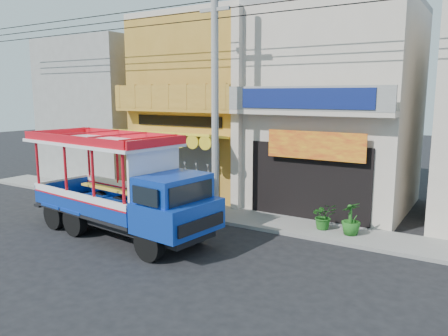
{
  "coord_description": "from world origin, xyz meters",
  "views": [
    {
      "loc": [
        7.65,
        -10.03,
        4.7
      ],
      "look_at": [
        -0.12,
        2.5,
        2.19
      ],
      "focal_mm": 35.0,
      "sensor_mm": 36.0,
      "label": 1
    }
  ],
  "objects_px": {
    "utility_pole": "(218,84)",
    "green_sign": "(135,191)",
    "songthaew_truck": "(130,190)",
    "potted_plant_c": "(351,218)",
    "potted_plant_a": "(324,216)"
  },
  "relations": [
    {
      "from": "potted_plant_a",
      "to": "potted_plant_c",
      "type": "relative_size",
      "value": 0.84
    },
    {
      "from": "songthaew_truck",
      "to": "green_sign",
      "type": "xyz_separation_m",
      "value": [
        -3.14,
        3.57,
        -1.08
      ]
    },
    {
      "from": "green_sign",
      "to": "potted_plant_c",
      "type": "relative_size",
      "value": 0.96
    },
    {
      "from": "songthaew_truck",
      "to": "potted_plant_a",
      "type": "distance_m",
      "value": 6.59
    },
    {
      "from": "songthaew_truck",
      "to": "potted_plant_c",
      "type": "relative_size",
      "value": 6.87
    },
    {
      "from": "utility_pole",
      "to": "songthaew_truck",
      "type": "bearing_deg",
      "value": -112.58
    },
    {
      "from": "potted_plant_a",
      "to": "potted_plant_c",
      "type": "bearing_deg",
      "value": -42.77
    },
    {
      "from": "utility_pole",
      "to": "green_sign",
      "type": "relative_size",
      "value": 26.52
    },
    {
      "from": "songthaew_truck",
      "to": "potted_plant_c",
      "type": "height_order",
      "value": "songthaew_truck"
    },
    {
      "from": "green_sign",
      "to": "potted_plant_a",
      "type": "xyz_separation_m",
      "value": [
        8.29,
        0.41,
        0.02
      ]
    },
    {
      "from": "green_sign",
      "to": "potted_plant_c",
      "type": "height_order",
      "value": "potted_plant_c"
    },
    {
      "from": "songthaew_truck",
      "to": "potted_plant_a",
      "type": "xyz_separation_m",
      "value": [
        5.14,
        3.98,
        -1.06
      ]
    },
    {
      "from": "songthaew_truck",
      "to": "potted_plant_c",
      "type": "xyz_separation_m",
      "value": [
        6.11,
        3.86,
        -0.97
      ]
    },
    {
      "from": "songthaew_truck",
      "to": "green_sign",
      "type": "bearing_deg",
      "value": 131.36
    },
    {
      "from": "potted_plant_c",
      "to": "songthaew_truck",
      "type": "bearing_deg",
      "value": -29.98
    }
  ]
}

